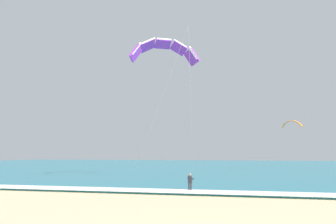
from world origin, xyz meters
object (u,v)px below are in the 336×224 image
object	(u,v)px
surfboard	(190,192)
kite_distant	(292,123)
kitesurfer	(190,182)
kite_primary	(164,49)

from	to	relation	value
surfboard	kite_distant	world-z (taller)	kite_distant
kitesurfer	kite_primary	distance (m)	18.74
kite_primary	kitesurfer	bearing A→B (deg)	-63.34
kitesurfer	kite_distant	xyz separation A→B (m)	(13.76, 34.22, 8.04)
surfboard	kite_primary	size ratio (longest dim) A/B	0.09
kite_primary	kite_distant	size ratio (longest dim) A/B	4.60
surfboard	kite_primary	world-z (taller)	kite_primary
kitesurfer	surfboard	bearing A→B (deg)	-100.32
surfboard	kitesurfer	distance (m)	0.91
surfboard	kitesurfer	world-z (taller)	kitesurfer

